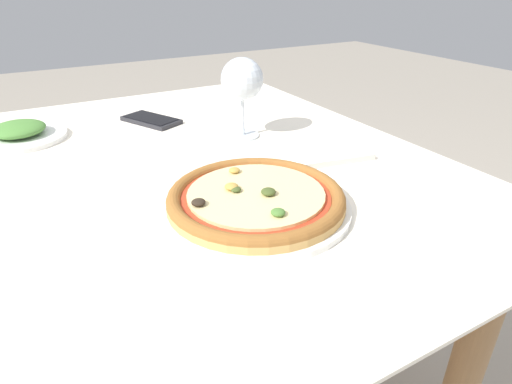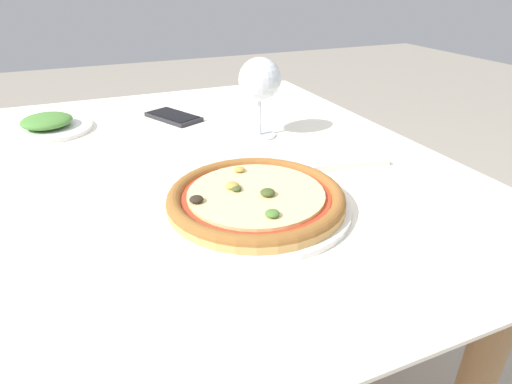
# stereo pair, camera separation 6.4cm
# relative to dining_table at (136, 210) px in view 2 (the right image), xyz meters

# --- Properties ---
(dining_table) EXTENTS (1.17, 1.09, 0.72)m
(dining_table) POSITION_rel_dining_table_xyz_m (0.00, 0.00, 0.00)
(dining_table) COLOR #997047
(dining_table) RESTS_ON ground_plane
(pizza_plate) EXTENTS (0.29, 0.29, 0.04)m
(pizza_plate) POSITION_rel_dining_table_xyz_m (0.16, -0.22, 0.10)
(pizza_plate) COLOR white
(pizza_plate) RESTS_ON dining_table
(wine_glass_far_left) EXTENTS (0.09, 0.09, 0.17)m
(wine_glass_far_left) POSITION_rel_dining_table_xyz_m (0.29, 0.08, 0.20)
(wine_glass_far_left) COLOR silver
(wine_glass_far_left) RESTS_ON dining_table
(cell_phone) EXTENTS (0.13, 0.16, 0.01)m
(cell_phone) POSITION_rel_dining_table_xyz_m (0.15, 0.28, 0.09)
(cell_phone) COLOR #232328
(cell_phone) RESTS_ON dining_table
(side_plate) EXTENTS (0.19, 0.19, 0.04)m
(side_plate) POSITION_rel_dining_table_xyz_m (-0.14, 0.30, 0.10)
(side_plate) COLOR white
(side_plate) RESTS_ON dining_table
(napkin_folded) EXTENTS (0.17, 0.13, 0.01)m
(napkin_folded) POSITION_rel_dining_table_xyz_m (0.39, -0.10, 0.09)
(napkin_folded) COLOR silver
(napkin_folded) RESTS_ON dining_table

